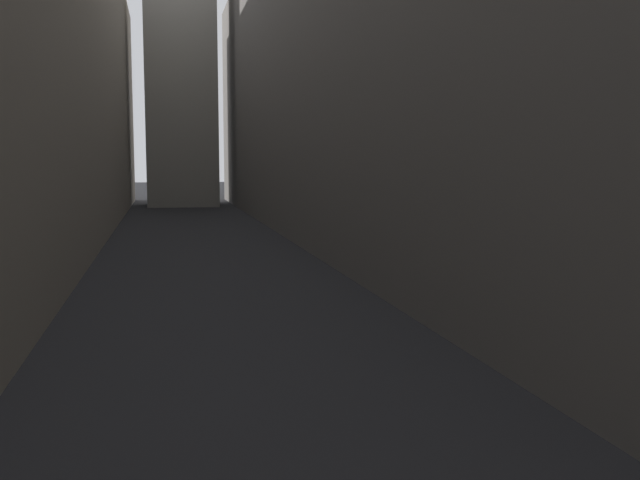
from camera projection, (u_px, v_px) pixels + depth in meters
ground_plane at (206, 256)px, 38.12m from camera, size 264.00×264.00×0.00m
building_block_right at (438, 44)px, 41.57m from camera, size 15.57×108.00×22.88m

